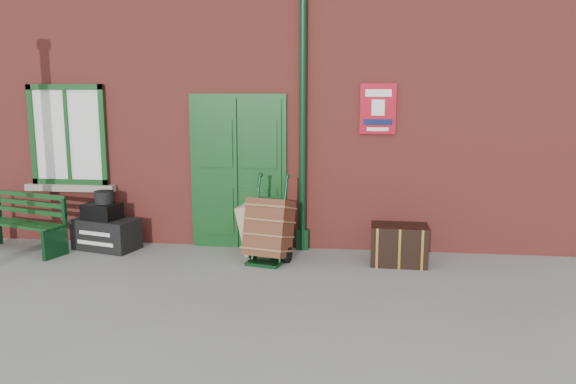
# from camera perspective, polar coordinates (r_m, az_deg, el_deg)

# --- Properties ---
(ground) EXTENTS (80.00, 80.00, 0.00)m
(ground) POSITION_cam_1_polar(r_m,az_deg,el_deg) (7.05, -5.00, -8.79)
(ground) COLOR gray
(ground) RESTS_ON ground
(station_building) EXTENTS (10.30, 4.30, 4.36)m
(station_building) POSITION_cam_1_polar(r_m,az_deg,el_deg) (10.12, -1.09, 9.40)
(station_building) COLOR #993931
(station_building) RESTS_ON ground
(bench) EXTENTS (1.47, 0.84, 0.87)m
(bench) POSITION_cam_1_polar(r_m,az_deg,el_deg) (8.99, -25.29, -2.72)
(bench) COLOR #113E16
(bench) RESTS_ON ground
(houdini_trunk) EXTENTS (1.01, 0.72, 0.45)m
(houdini_trunk) POSITION_cam_1_polar(r_m,az_deg,el_deg) (8.69, -17.95, -4.07)
(houdini_trunk) COLOR black
(houdini_trunk) RESTS_ON ground
(strongbox) EXTENTS (0.58, 0.48, 0.23)m
(strongbox) POSITION_cam_1_polar(r_m,az_deg,el_deg) (8.64, -18.37, -1.86)
(strongbox) COLOR black
(strongbox) RESTS_ON houdini_trunk
(hatbox) EXTENTS (0.33, 0.33, 0.18)m
(hatbox) POSITION_cam_1_polar(r_m,az_deg,el_deg) (8.61, -18.18, -0.50)
(hatbox) COLOR black
(hatbox) RESTS_ON strongbox
(suitcase_back) EXTENTS (0.42, 0.55, 0.73)m
(suitcase_back) POSITION_cam_1_polar(r_m,az_deg,el_deg) (8.05, -3.66, -3.68)
(suitcase_back) COLOR tan
(suitcase_back) RESTS_ON ground
(suitcase_front) EXTENTS (0.40, 0.50, 0.63)m
(suitcase_front) POSITION_cam_1_polar(r_m,az_deg,el_deg) (7.93, -2.50, -4.24)
(suitcase_front) COLOR tan
(suitcase_front) RESTS_ON ground
(porter_trolley) EXTENTS (0.70, 0.73, 1.16)m
(porter_trolley) POSITION_cam_1_polar(r_m,az_deg,el_deg) (7.61, -1.95, -3.81)
(porter_trolley) COLOR black
(porter_trolley) RESTS_ON ground
(dark_trunk) EXTENTS (0.76, 0.51, 0.54)m
(dark_trunk) POSITION_cam_1_polar(r_m,az_deg,el_deg) (7.69, 11.19, -5.26)
(dark_trunk) COLOR black
(dark_trunk) RESTS_ON ground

